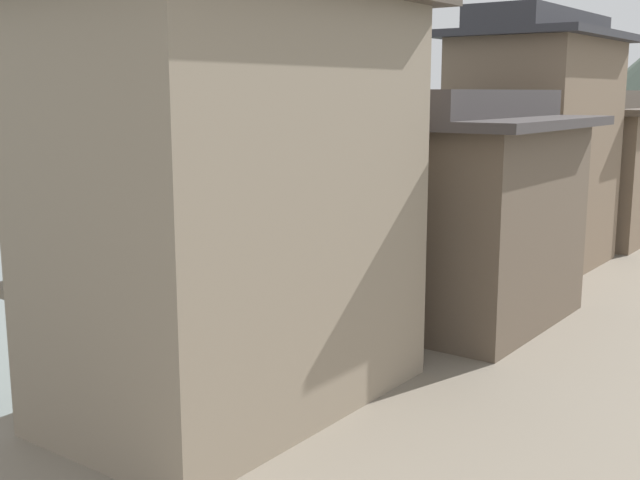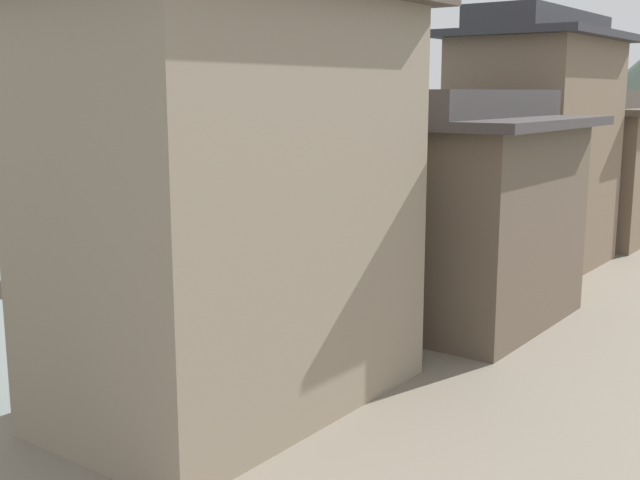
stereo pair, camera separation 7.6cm
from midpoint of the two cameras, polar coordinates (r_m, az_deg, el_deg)
boat_moored_nearest at (r=39.33m, az=0.56°, el=0.84°), size 5.77×1.93×0.66m
boat_moored_second at (r=35.21m, az=9.46°, el=-0.60°), size 1.74×5.33×0.38m
boat_moored_third at (r=56.02m, az=20.49°, el=3.06°), size 1.82×5.40×0.52m
boat_moored_far at (r=27.31m, az=2.83°, el=-3.46°), size 1.72×5.55×0.74m
boat_midriver_drifting at (r=46.06m, az=3.64°, el=2.16°), size 4.17×2.24×0.37m
boat_midriver_upstream at (r=21.21m, az=-11.36°, el=-7.92°), size 1.62×4.14×0.63m
boat_upstream_distant at (r=44.26m, az=15.53°, el=1.59°), size 1.50×4.95×0.70m
boat_crossing_west at (r=50.04m, az=18.72°, el=2.29°), size 2.13×4.46×0.36m
house_waterfront_nearest at (r=15.20m, az=-6.13°, el=3.79°), size 5.48×8.15×8.74m
house_waterfront_second at (r=21.66m, az=9.50°, el=2.28°), size 6.53×6.82×6.14m
house_waterfront_tall at (r=28.58m, az=15.28°, el=6.67°), size 5.24×7.24×8.74m
house_waterfront_narrow at (r=35.33m, az=19.65°, el=4.99°), size 5.55×7.39×6.14m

